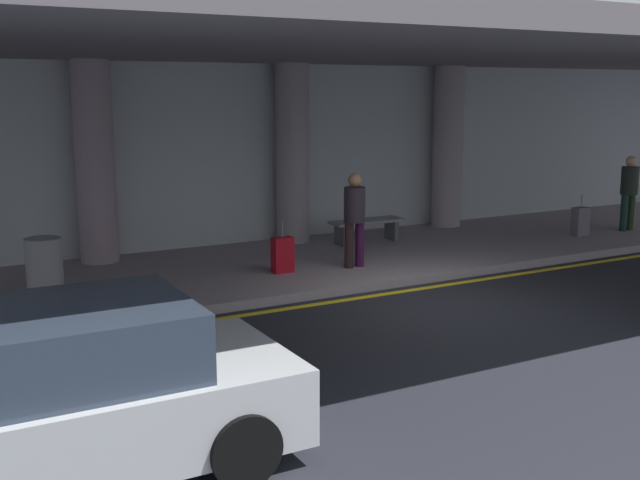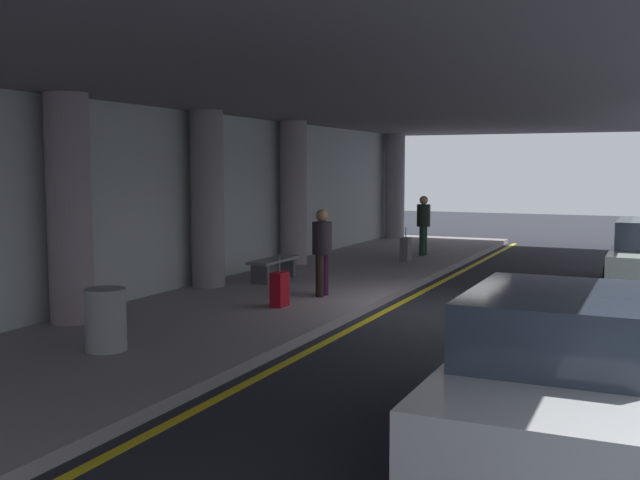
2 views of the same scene
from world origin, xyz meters
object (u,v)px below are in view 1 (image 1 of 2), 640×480
Objects in this scene: bench_metal at (367,226)px; person_waiting_for_ride at (355,214)px; car_silver_no2 at (57,399)px; support_column_far_left at (95,163)px; support_column_center at (448,147)px; suitcase_upright_secondary at (580,221)px; trash_bin_steel at (44,265)px; support_column_left_mid at (292,154)px; traveler_with_luggage at (629,188)px; suitcase_upright_primary at (283,255)px.

person_waiting_for_ride is at bearing -127.86° from bench_metal.
bench_metal is (7.42, 6.90, -0.21)m from car_silver_no2.
support_column_center is (8.00, 0.00, 0.00)m from support_column_far_left.
trash_bin_steel is (-11.02, 0.69, 0.11)m from suitcase_upright_secondary.
support_column_left_mid is 6.44m from suitcase_upright_secondary.
support_column_left_mid is at bearing 180.00° from support_column_center.
traveler_with_luggage is 8.61m from suitcase_upright_primary.
traveler_with_luggage reaches higher than suitcase_upright_secondary.
support_column_left_mid reaches higher than trash_bin_steel.
support_column_far_left reaches higher than trash_bin_steel.
support_column_far_left is 2.17× the size of person_waiting_for_ride.
suitcase_upright_secondary is 0.56× the size of bench_metal.
trash_bin_steel is at bearing 71.81° from traveler_with_luggage.
person_waiting_for_ride reaches higher than suitcase_upright_primary.
traveler_with_luggage is at bearing 0.77° from suitcase_upright_primary.
support_column_left_mid is at bearing 139.09° from person_waiting_for_ride.
person_waiting_for_ride is at bearing 44.31° from car_silver_no2.
support_column_center is at bearing 17.65° from bench_metal.
support_column_left_mid and support_column_center have the same top height.
suitcase_upright_secondary is at bearing -54.28° from support_column_center.
traveler_with_luggage is at bearing -38.47° from support_column_center.
trash_bin_steel is at bearing -125.68° from support_column_far_left.
support_column_far_left is 5.55m from bench_metal.
traveler_with_luggage is 1.05× the size of bench_metal.
suitcase_upright_primary reaches higher than trash_bin_steel.
support_column_left_mid is 0.89× the size of car_silver_no2.
support_column_center reaches higher than car_silver_no2.
support_column_far_left is at bearing -162.81° from person_waiting_for_ride.
suitcase_upright_secondary is at bearing -14.07° from support_column_far_left.
support_column_left_mid is 4.06× the size of suitcase_upright_primary.
support_column_center reaches higher than suitcase_upright_primary.
bench_metal is (1.28, -0.87, -1.47)m from support_column_left_mid.
suitcase_upright_secondary is at bearing -3.57° from trash_bin_steel.
person_waiting_for_ride reaches higher than trash_bin_steel.
support_column_left_mid is (4.00, 0.00, 0.00)m from support_column_far_left.
support_column_far_left reaches higher than suitcase_upright_primary.
car_silver_no2 is 13.04m from suitcase_upright_secondary.
traveler_with_luggage reaches higher than bench_metal.
person_waiting_for_ride is at bearing -147.10° from support_column_center.
traveler_with_luggage reaches higher than car_silver_no2.
car_silver_no2 is at bearing -130.11° from suitcase_upright_primary.
car_silver_no2 is (-10.14, -7.76, -1.26)m from support_column_center.
support_column_far_left reaches higher than traveler_with_luggage.
support_column_far_left is 4.78m from person_waiting_for_ride.
support_column_left_mid reaches higher than car_silver_no2.
traveler_with_luggage is at bearing -3.46° from trash_bin_steel.
suitcase_upright_secondary is 1.06× the size of trash_bin_steel.
support_column_left_mid is 2.17× the size of person_waiting_for_ride.
support_column_left_mid is 2.13m from bench_metal.
trash_bin_steel is (-5.26, -1.76, -1.40)m from support_column_left_mid.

